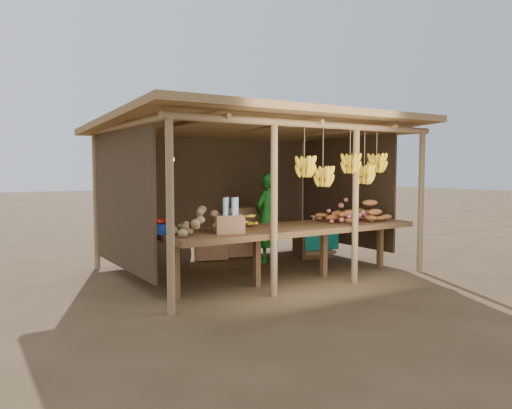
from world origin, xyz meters
TOP-DOWN VIEW (x-y plane):
  - ground at (0.00, 0.00)m, footprint 60.00×60.00m
  - stall_structure at (0.06, -0.02)m, footprint 4.70×3.50m
  - counter at (0.00, -0.95)m, footprint 3.90×1.05m
  - potato_heap at (-1.39, -0.97)m, footprint 1.12×0.89m
  - sweet_potato_heap at (1.20, -0.96)m, footprint 1.12×0.73m
  - onion_heap at (1.06, -1.03)m, footprint 0.91×0.66m
  - banana_pile at (-0.74, -0.67)m, footprint 0.52×0.32m
  - tomato_basin at (-1.90, -0.66)m, footprint 0.35×0.35m
  - bottle_box at (-1.13, -1.11)m, footprint 0.43×0.39m
  - vendor at (0.51, 0.44)m, footprint 0.67×0.56m
  - tarp_crate at (1.51, 0.43)m, footprint 0.78×0.71m
  - carton_stack at (0.22, 1.20)m, footprint 1.27×0.59m
  - burlap_sacks at (-1.11, 0.94)m, footprint 0.80×0.42m

SIDE VIEW (x-z plane):
  - ground at x=0.00m, z-range 0.00..0.00m
  - burlap_sacks at x=-1.11m, z-range -0.04..0.53m
  - tarp_crate at x=1.51m, z-range -0.07..0.71m
  - carton_stack at x=0.22m, z-range -0.05..0.84m
  - counter at x=0.00m, z-range 0.34..1.14m
  - vendor at x=0.51m, z-range 0.00..1.55m
  - tomato_basin at x=-1.90m, z-range 0.78..0.97m
  - banana_pile at x=-0.74m, z-range 0.80..1.14m
  - bottle_box at x=-1.13m, z-range 0.75..1.20m
  - onion_heap at x=1.06m, z-range 0.80..1.16m
  - sweet_potato_heap at x=1.20m, z-range 0.80..1.16m
  - potato_heap at x=-1.39m, z-range 0.80..1.17m
  - stall_structure at x=0.06m, z-range 0.70..3.13m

